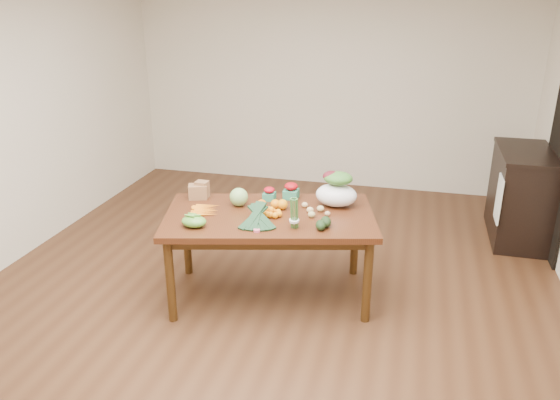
% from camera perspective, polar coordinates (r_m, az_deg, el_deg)
% --- Properties ---
extents(floor, '(6.00, 6.00, 0.00)m').
position_cam_1_polar(floor, '(4.72, -1.58, -9.99)').
color(floor, '#4E2F1B').
rests_on(floor, ground).
extents(room_walls, '(5.02, 6.02, 2.70)m').
position_cam_1_polar(room_walls, '(4.19, -1.77, 6.01)').
color(room_walls, silver).
rests_on(room_walls, floor).
extents(dining_table, '(1.85, 1.31, 0.75)m').
position_cam_1_polar(dining_table, '(4.56, -1.07, -5.80)').
color(dining_table, '#452110').
rests_on(dining_table, floor).
extents(cabinet, '(0.52, 1.02, 0.94)m').
position_cam_1_polar(cabinet, '(6.11, 23.78, 0.49)').
color(cabinet, black).
rests_on(cabinet, floor).
extents(dish_towel, '(0.02, 0.28, 0.45)m').
position_cam_1_polar(dish_towel, '(5.68, 21.89, 0.10)').
color(dish_towel, white).
rests_on(dish_towel, cabinet).
extents(paper_bag, '(0.25, 0.22, 0.15)m').
position_cam_1_polar(paper_bag, '(4.76, -8.58, 1.02)').
color(paper_bag, brown).
rests_on(paper_bag, dining_table).
extents(cabbage, '(0.15, 0.15, 0.15)m').
position_cam_1_polar(cabbage, '(4.55, -4.32, 0.31)').
color(cabbage, '#89B86A').
rests_on(cabbage, dining_table).
extents(strawberry_basket_a, '(0.12, 0.12, 0.09)m').
position_cam_1_polar(strawberry_basket_a, '(4.68, -1.13, 0.55)').
color(strawberry_basket_a, red).
rests_on(strawberry_basket_a, dining_table).
extents(strawberry_basket_b, '(0.15, 0.15, 0.11)m').
position_cam_1_polar(strawberry_basket_b, '(4.71, 1.16, 0.82)').
color(strawberry_basket_b, '#AD0B18').
rests_on(strawberry_basket_b, dining_table).
extents(orange_a, '(0.08, 0.08, 0.08)m').
position_cam_1_polar(orange_a, '(4.48, -1.94, -0.47)').
color(orange_a, '#E55C0E').
rests_on(orange_a, dining_table).
extents(orange_b, '(0.08, 0.08, 0.08)m').
position_cam_1_polar(orange_b, '(4.49, -0.49, -0.43)').
color(orange_b, orange).
rests_on(orange_b, dining_table).
extents(orange_c, '(0.09, 0.09, 0.09)m').
position_cam_1_polar(orange_c, '(4.48, 0.26, -0.46)').
color(orange_c, orange).
rests_on(orange_c, dining_table).
extents(mandarin_cluster, '(0.22, 0.22, 0.08)m').
position_cam_1_polar(mandarin_cluster, '(4.35, -0.93, -1.19)').
color(mandarin_cluster, orange).
rests_on(mandarin_cluster, dining_table).
extents(carrots, '(0.27, 0.29, 0.03)m').
position_cam_1_polar(carrots, '(4.49, -7.85, -1.02)').
color(carrots, orange).
rests_on(carrots, dining_table).
extents(snap_pea_bag, '(0.20, 0.15, 0.09)m').
position_cam_1_polar(snap_pea_bag, '(4.20, -8.98, -2.22)').
color(snap_pea_bag, '#549733').
rests_on(snap_pea_bag, dining_table).
extents(kale_bunch, '(0.41, 0.47, 0.16)m').
position_cam_1_polar(kale_bunch, '(4.15, -2.40, -1.76)').
color(kale_bunch, black).
rests_on(kale_bunch, dining_table).
extents(asparagus_bundle, '(0.11, 0.13, 0.26)m').
position_cam_1_polar(asparagus_bundle, '(4.10, 1.50, -1.37)').
color(asparagus_bundle, '#477837').
rests_on(asparagus_bundle, dining_table).
extents(potato_a, '(0.06, 0.05, 0.05)m').
position_cam_1_polar(potato_a, '(4.42, 3.16, -1.04)').
color(potato_a, '#DDC47F').
rests_on(potato_a, dining_table).
extents(potato_b, '(0.06, 0.05, 0.05)m').
position_cam_1_polar(potato_b, '(4.33, 3.32, -1.52)').
color(potato_b, '#CAC074').
rests_on(potato_b, dining_table).
extents(potato_c, '(0.06, 0.05, 0.05)m').
position_cam_1_polar(potato_c, '(4.45, 4.25, -0.91)').
color(potato_c, '#D8C67D').
rests_on(potato_c, dining_table).
extents(potato_d, '(0.05, 0.05, 0.04)m').
position_cam_1_polar(potato_d, '(4.53, 2.61, -0.51)').
color(potato_d, '#D7BC7C').
rests_on(potato_d, dining_table).
extents(potato_e, '(0.05, 0.04, 0.04)m').
position_cam_1_polar(potato_e, '(4.38, 4.98, -1.42)').
color(potato_e, tan).
rests_on(potato_e, dining_table).
extents(avocado_a, '(0.10, 0.13, 0.08)m').
position_cam_1_polar(avocado_a, '(4.12, 4.27, -2.64)').
color(avocado_a, black).
rests_on(avocado_a, dining_table).
extents(avocado_b, '(0.11, 0.14, 0.08)m').
position_cam_1_polar(avocado_b, '(4.17, 4.81, -2.28)').
color(avocado_b, black).
rests_on(avocado_b, dining_table).
extents(salad_bag, '(0.40, 0.33, 0.27)m').
position_cam_1_polar(salad_bag, '(4.54, 5.92, 0.97)').
color(salad_bag, white).
rests_on(salad_bag, dining_table).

